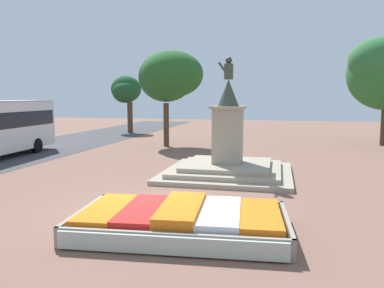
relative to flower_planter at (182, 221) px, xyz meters
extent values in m
plane|color=brown|center=(-1.70, 1.51, -0.30)|extent=(92.99, 92.99, 0.00)
cube|color=#38281C|center=(-0.03, 0.06, -0.07)|extent=(5.30, 3.13, 0.44)
cube|color=gray|center=(0.09, -1.34, -0.05)|extent=(5.27, 0.55, 0.48)
cube|color=gray|center=(-0.14, 1.46, -0.05)|extent=(5.27, 0.55, 0.48)
cube|color=gray|center=(-2.61, -0.16, -0.05)|extent=(0.35, 2.91, 0.48)
cube|color=gray|center=(2.56, 0.28, -0.05)|extent=(0.35, 2.91, 0.48)
cube|color=orange|center=(-1.97, -0.11, 0.21)|extent=(1.19, 2.58, 0.13)
cube|color=red|center=(-1.00, -0.02, 0.22)|extent=(1.19, 2.58, 0.15)
cube|color=orange|center=(-0.03, 0.06, 0.28)|extent=(1.19, 2.58, 0.27)
cube|color=white|center=(0.95, 0.14, 0.24)|extent=(1.19, 2.58, 0.18)
cube|color=orange|center=(1.92, 0.23, 0.22)|extent=(1.19, 2.58, 0.15)
cube|color=#B2BCAD|center=(0.10, -1.39, -0.05)|extent=(5.02, 0.63, 0.40)
cube|color=gray|center=(0.17, 7.29, -0.21)|extent=(5.46, 5.46, 0.18)
cube|color=gray|center=(0.17, 7.29, -0.02)|extent=(4.55, 4.55, 0.18)
cube|color=#9D937F|center=(0.17, 7.29, 0.16)|extent=(3.64, 3.64, 0.18)
cube|color=#9E937F|center=(0.17, 7.29, 1.42)|extent=(1.22, 1.22, 2.34)
cube|color=#9E937F|center=(0.17, 7.29, 2.65)|extent=(1.44, 1.44, 0.12)
cone|color=#384233|center=(0.17, 7.29, 3.27)|extent=(0.91, 0.91, 1.13)
cylinder|color=#384233|center=(0.17, 7.29, 4.17)|extent=(0.39, 0.39, 0.66)
sphere|color=#384233|center=(0.17, 7.29, 4.64)|extent=(0.29, 0.29, 0.29)
cylinder|color=#384233|center=(-0.06, 7.22, 4.30)|extent=(0.46, 0.23, 0.55)
cylinder|color=black|center=(-14.37, 11.09, 0.15)|extent=(0.34, 0.92, 0.90)
cylinder|color=black|center=(-12.14, 11.24, 0.15)|extent=(0.34, 0.92, 0.90)
cylinder|color=#4C3823|center=(9.45, 19.79, 1.36)|extent=(0.33, 0.33, 3.31)
ellipsoid|color=#2E6A36|center=(8.82, 19.07, 5.52)|extent=(4.07, 3.65, 3.10)
cylinder|color=#4C3823|center=(-5.28, 16.00, 1.20)|extent=(0.38, 0.38, 2.99)
ellipsoid|color=#255A25|center=(-4.86, 16.16, 4.66)|extent=(4.18, 4.54, 3.14)
ellipsoid|color=#265828|center=(-5.44, 16.61, 4.49)|extent=(3.86, 3.98, 3.44)
cylinder|color=#4C3823|center=(-11.60, 24.83, 1.26)|extent=(0.51, 0.51, 3.12)
ellipsoid|color=#174E23|center=(-12.14, 25.27, 3.88)|extent=(2.92, 2.66, 2.53)
ellipsoid|color=#1D4824|center=(-11.95, 24.82, 3.67)|extent=(2.49, 2.53, 1.87)
ellipsoid|color=#1C4E25|center=(-12.20, 25.00, 3.69)|extent=(2.33, 2.43, 2.25)
camera|label=1|loc=(2.30, -8.74, 3.07)|focal=35.00mm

